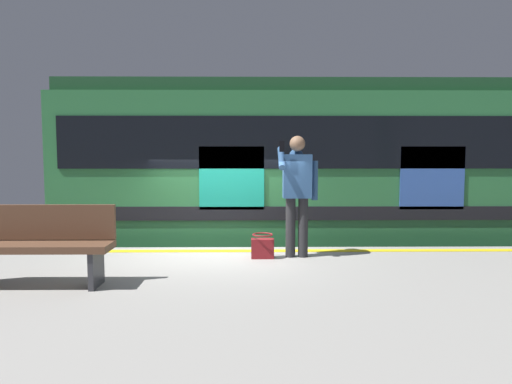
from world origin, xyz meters
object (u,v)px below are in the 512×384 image
Objects in this scene: passenger at (297,186)px; handbag at (263,247)px; bench at (37,242)px; train_carriage at (320,162)px.

handbag is (0.49, 0.08, -0.86)m from passenger.
bench is (3.06, 1.42, -0.53)m from passenger.
handbag is at bearing 9.70° from passenger.
bench is at bearing 48.82° from train_carriage.
train_carriage is at bearing -131.18° from bench.
train_carriage is 28.72× the size of handbag.
train_carriage reaches higher than bench.
passenger is (0.75, 2.94, -0.27)m from train_carriage.
train_carriage reaches higher than handbag.
bench is at bearing 27.42° from handbag.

